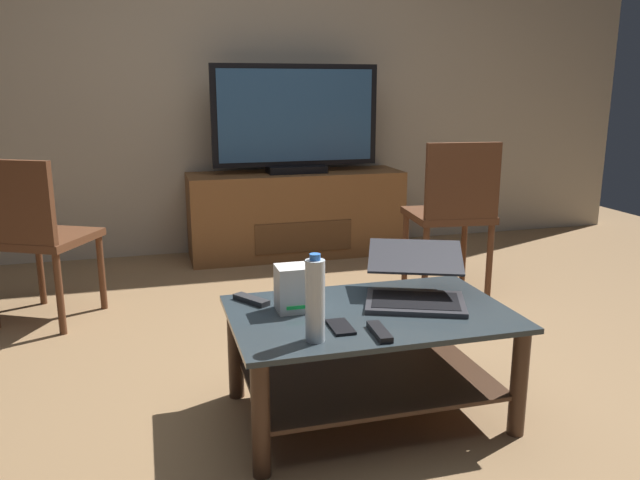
{
  "coord_description": "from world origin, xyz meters",
  "views": [
    {
      "loc": [
        -0.67,
        -2.27,
        1.2
      ],
      "look_at": [
        0.03,
        0.24,
        0.56
      ],
      "focal_mm": 35.27,
      "sensor_mm": 36.0,
      "label": 1
    }
  ],
  "objects_px": {
    "dining_chair": "(453,209)",
    "coffee_table": "(369,345)",
    "cell_phone": "(341,327)",
    "tv_remote": "(251,300)",
    "soundbar_remote": "(380,332)",
    "television": "(296,121)",
    "router_box": "(292,288)",
    "laptop": "(415,283)",
    "water_bottle_near": "(315,300)",
    "side_chair": "(34,231)",
    "media_cabinet": "(296,214)"
  },
  "relations": [
    {
      "from": "television",
      "to": "coffee_table",
      "type": "bearing_deg",
      "value": -97.06
    },
    {
      "from": "television",
      "to": "water_bottle_near",
      "type": "relative_size",
      "value": 4.11
    },
    {
      "from": "television",
      "to": "router_box",
      "type": "xyz_separation_m",
      "value": [
        -0.55,
        -2.23,
        -0.47
      ]
    },
    {
      "from": "side_chair",
      "to": "water_bottle_near",
      "type": "bearing_deg",
      "value": -55.91
    },
    {
      "from": "side_chair",
      "to": "tv_remote",
      "type": "bearing_deg",
      "value": -51.08
    },
    {
      "from": "router_box",
      "to": "cell_phone",
      "type": "relative_size",
      "value": 1.19
    },
    {
      "from": "laptop",
      "to": "coffee_table",
      "type": "bearing_deg",
      "value": -159.55
    },
    {
      "from": "soundbar_remote",
      "to": "router_box",
      "type": "bearing_deg",
      "value": 129.72
    },
    {
      "from": "router_box",
      "to": "soundbar_remote",
      "type": "relative_size",
      "value": 1.04
    },
    {
      "from": "coffee_table",
      "to": "cell_phone",
      "type": "height_order",
      "value": "cell_phone"
    },
    {
      "from": "coffee_table",
      "to": "laptop",
      "type": "relative_size",
      "value": 1.92
    },
    {
      "from": "laptop",
      "to": "television",
      "type": "bearing_deg",
      "value": 88.02
    },
    {
      "from": "television",
      "to": "cell_phone",
      "type": "xyz_separation_m",
      "value": [
        -0.44,
        -2.45,
        -0.55
      ]
    },
    {
      "from": "dining_chair",
      "to": "soundbar_remote",
      "type": "xyz_separation_m",
      "value": [
        -0.97,
        -1.38,
        -0.1
      ]
    },
    {
      "from": "router_box",
      "to": "soundbar_remote",
      "type": "height_order",
      "value": "router_box"
    },
    {
      "from": "television",
      "to": "soundbar_remote",
      "type": "distance_m",
      "value": 2.61
    },
    {
      "from": "laptop",
      "to": "router_box",
      "type": "bearing_deg",
      "value": 179.23
    },
    {
      "from": "dining_chair",
      "to": "coffee_table",
      "type": "bearing_deg",
      "value": -128.48
    },
    {
      "from": "coffee_table",
      "to": "media_cabinet",
      "type": "height_order",
      "value": "media_cabinet"
    },
    {
      "from": "router_box",
      "to": "dining_chair",
      "type": "bearing_deg",
      "value": 42.14
    },
    {
      "from": "coffee_table",
      "to": "television",
      "type": "bearing_deg",
      "value": 82.94
    },
    {
      "from": "cell_phone",
      "to": "soundbar_remote",
      "type": "distance_m",
      "value": 0.14
    },
    {
      "from": "dining_chair",
      "to": "cell_phone",
      "type": "xyz_separation_m",
      "value": [
        -1.08,
        -1.29,
        -0.11
      ]
    },
    {
      "from": "router_box",
      "to": "water_bottle_near",
      "type": "distance_m",
      "value": 0.3
    },
    {
      "from": "laptop",
      "to": "cell_phone",
      "type": "distance_m",
      "value": 0.42
    },
    {
      "from": "coffee_table",
      "to": "soundbar_remote",
      "type": "height_order",
      "value": "soundbar_remote"
    },
    {
      "from": "laptop",
      "to": "side_chair",
      "type": "bearing_deg",
      "value": 140.3
    },
    {
      "from": "router_box",
      "to": "water_bottle_near",
      "type": "height_order",
      "value": "water_bottle_near"
    },
    {
      "from": "media_cabinet",
      "to": "laptop",
      "type": "relative_size",
      "value": 2.92
    },
    {
      "from": "cell_phone",
      "to": "side_chair",
      "type": "bearing_deg",
      "value": 129.25
    },
    {
      "from": "coffee_table",
      "to": "television",
      "type": "xyz_separation_m",
      "value": [
        0.29,
        2.32,
        0.69
      ]
    },
    {
      "from": "laptop",
      "to": "water_bottle_near",
      "type": "xyz_separation_m",
      "value": [
        -0.47,
        -0.29,
        0.07
      ]
    },
    {
      "from": "side_chair",
      "to": "soundbar_remote",
      "type": "xyz_separation_m",
      "value": [
        1.26,
        -1.56,
        -0.07
      ]
    },
    {
      "from": "laptop",
      "to": "router_box",
      "type": "relative_size",
      "value": 3.16
    },
    {
      "from": "router_box",
      "to": "soundbar_remote",
      "type": "xyz_separation_m",
      "value": [
        0.22,
        -0.3,
        -0.07
      ]
    },
    {
      "from": "laptop",
      "to": "dining_chair",
      "type": "bearing_deg",
      "value": 56.61
    },
    {
      "from": "coffee_table",
      "to": "dining_chair",
      "type": "distance_m",
      "value": 1.51
    },
    {
      "from": "dining_chair",
      "to": "tv_remote",
      "type": "relative_size",
      "value": 5.67
    },
    {
      "from": "television",
      "to": "tv_remote",
      "type": "distance_m",
      "value": 2.28
    },
    {
      "from": "side_chair",
      "to": "soundbar_remote",
      "type": "distance_m",
      "value": 2.01
    },
    {
      "from": "dining_chair",
      "to": "router_box",
      "type": "relative_size",
      "value": 5.46
    },
    {
      "from": "coffee_table",
      "to": "water_bottle_near",
      "type": "distance_m",
      "value": 0.43
    },
    {
      "from": "television",
      "to": "water_bottle_near",
      "type": "xyz_separation_m",
      "value": [
        -0.55,
        -2.52,
        -0.42
      ]
    },
    {
      "from": "router_box",
      "to": "cell_phone",
      "type": "bearing_deg",
      "value": -61.96
    },
    {
      "from": "tv_remote",
      "to": "dining_chair",
      "type": "bearing_deg",
      "value": 2.8
    },
    {
      "from": "dining_chair",
      "to": "water_bottle_near",
      "type": "bearing_deg",
      "value": -130.87
    },
    {
      "from": "side_chair",
      "to": "media_cabinet",
      "type": "bearing_deg",
      "value": 32.02
    },
    {
      "from": "cell_phone",
      "to": "soundbar_remote",
      "type": "bearing_deg",
      "value": -38.37
    },
    {
      "from": "tv_remote",
      "to": "soundbar_remote",
      "type": "xyz_separation_m",
      "value": [
        0.35,
        -0.43,
        0.0
      ]
    },
    {
      "from": "coffee_table",
      "to": "cell_phone",
      "type": "relative_size",
      "value": 7.19
    }
  ]
}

